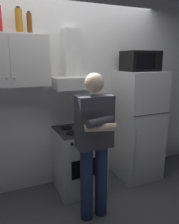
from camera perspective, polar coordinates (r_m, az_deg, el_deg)
ground_plane at (r=3.16m, az=-0.00°, el=-20.71°), size 7.00×7.00×0.00m
back_wall_tiled at (r=3.20m, az=-4.36°, el=5.79°), size 4.80×0.10×2.70m
upper_cabinet at (r=2.77m, az=-20.03°, el=12.14°), size 0.90×0.37×0.60m
stove_oven at (r=3.13m, az=-2.74°, el=-11.97°), size 0.60×0.62×0.87m
range_hood at (r=2.95m, az=-3.89°, el=9.97°), size 0.60×0.44×0.75m
refrigerator at (r=3.43m, az=12.19°, el=-3.38°), size 0.60×0.62×1.60m
microwave at (r=3.30m, az=12.82°, el=12.52°), size 0.48×0.37×0.28m
person_standing at (r=2.41m, az=1.25°, el=-7.81°), size 0.38×0.33×1.64m
cooking_pot at (r=2.89m, az=0.41°, el=-3.38°), size 0.31×0.21×0.13m
bottle_liquor_amber at (r=2.86m, az=-17.54°, el=21.20°), size 0.08×0.08×0.29m
bottle_beer_brown at (r=2.87m, az=-15.06°, el=20.92°), size 0.06×0.06×0.25m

